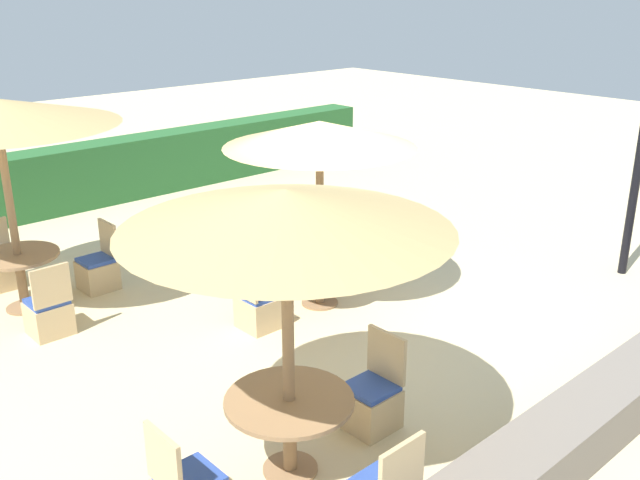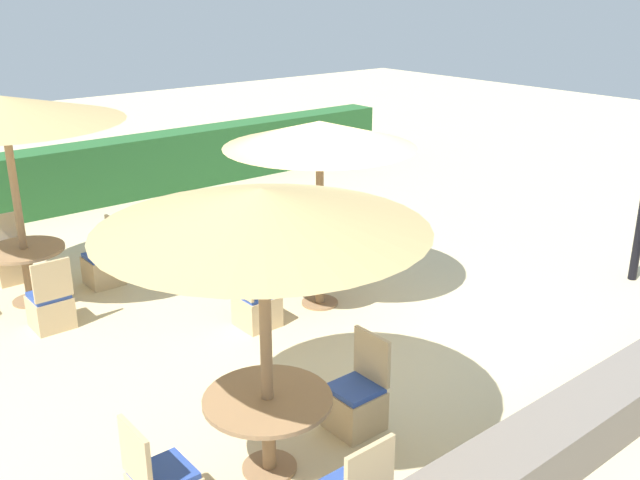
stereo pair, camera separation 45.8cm
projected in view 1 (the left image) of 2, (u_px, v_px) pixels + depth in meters
ground_plane at (352, 319)px, 9.00m from camera, size 40.00×40.00×0.00m
hedge_row at (98, 173)px, 13.56m from camera, size 13.00×0.70×1.16m
stone_border at (601, 410)px, 6.64m from camera, size 10.00×0.56×0.49m
round_table_back_left at (19, 267)px, 9.09m from camera, size 1.02×1.02×0.76m
patio_chair_back_left_north at (1, 269)px, 9.88m from camera, size 0.46×0.46×0.93m
patio_chair_back_left_south at (49, 314)px, 8.53m from camera, size 0.46×0.46×0.93m
patio_chair_back_left_east at (98, 271)px, 9.81m from camera, size 0.46×0.46×0.93m
parasol_center at (320, 135)px, 8.66m from camera, size 2.39×2.39×2.43m
round_table_center at (320, 264)px, 9.24m from camera, size 1.12×1.12×0.70m
patio_chair_center_north at (273, 265)px, 10.01m from camera, size 0.46×0.46×0.93m
patio_chair_center_west at (258, 308)px, 8.69m from camera, size 0.46×0.46×0.93m
parasol_front_left at (286, 211)px, 5.40m from camera, size 2.62×2.62×2.54m
round_table_front_left at (289, 414)px, 6.01m from camera, size 1.10×1.10×0.72m
patio_chair_front_left_east at (371, 402)px, 6.74m from camera, size 0.46×0.46×0.93m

